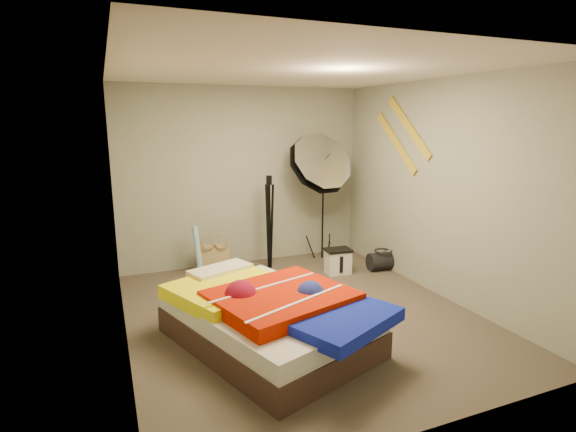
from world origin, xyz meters
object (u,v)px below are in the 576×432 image
tote_bag (215,258)px  bed (268,316)px  camera_case (338,262)px  camera_tripod (269,216)px  photo_umbrella (318,165)px  wrapping_roll (198,252)px  duffel_bag (383,261)px

tote_bag → bed: 2.19m
tote_bag → camera_case: size_ratio=1.23×
camera_tripod → camera_case: bearing=-36.5°
tote_bag → photo_umbrella: size_ratio=0.20×
wrapping_roll → bed: 2.10m
tote_bag → duffel_bag: (2.17, -0.81, -0.07)m
camera_tripod → photo_umbrella: bearing=1.1°
duffel_bag → photo_umbrella: (-0.67, 0.69, 1.29)m
duffel_bag → wrapping_roll: bearing=169.7°
camera_case → photo_umbrella: bearing=98.2°
wrapping_roll → tote_bag: bearing=21.5°
bed → photo_umbrella: (1.51, 2.07, 1.14)m
wrapping_roll → camera_case: size_ratio=2.15×
tote_bag → camera_case: 1.68m
tote_bag → wrapping_roll: size_ratio=0.57×
duffel_bag → photo_umbrella: size_ratio=0.20×
photo_umbrella → camera_tripod: bearing=-178.9°
duffel_bag → bed: size_ratio=0.18×
tote_bag → bed: size_ratio=0.18×
tote_bag → photo_umbrella: 1.93m
wrapping_roll → photo_umbrella: bearing=-0.6°
wrapping_roll → camera_case: (1.77, -0.61, -0.18)m
photo_umbrella → camera_tripod: (-0.75, -0.01, -0.67)m
duffel_bag → camera_tripod: (-1.42, 0.68, 0.62)m
camera_tripod → tote_bag: bearing=170.1°
tote_bag → duffel_bag: size_ratio=0.96×
photo_umbrella → duffel_bag: bearing=-45.7°
wrapping_roll → duffel_bag: wrapping_roll is taller
camera_case → bed: size_ratio=0.14×
camera_tripod → bed: bearing=-110.3°
wrapping_roll → duffel_bag: 2.53m
camera_case → camera_tripod: camera_tripod is taller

